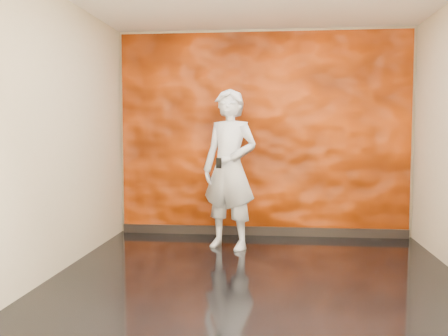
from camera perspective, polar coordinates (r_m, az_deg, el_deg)
room at (r=4.85m, az=3.84°, el=3.87°), size 4.02×4.02×2.81m
feature_wall at (r=6.81m, az=4.47°, el=3.82°), size 3.90×0.06×2.75m
baseboard at (r=6.91m, az=4.40°, el=-7.19°), size 3.90×0.04×0.12m
man at (r=6.04m, az=0.64°, el=-0.14°), size 0.83×0.71×1.93m
phone at (r=5.82m, az=-0.60°, el=0.57°), size 0.07×0.03×0.12m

